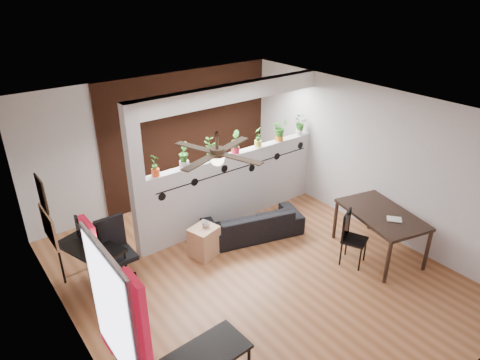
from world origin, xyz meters
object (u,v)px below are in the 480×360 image
at_px(potted_plant_2, 210,149).
at_px(potted_plant_1, 184,154).
at_px(cup, 206,224).
at_px(cube_shelf, 204,241).
at_px(sofa, 253,223).
at_px(potted_plant_5, 280,129).
at_px(potted_plant_4, 258,136).
at_px(coffee_table, 207,355).
at_px(folding_chair, 350,233).
at_px(office_chair, 117,257).
at_px(computer_desk, 91,250).
at_px(ceiling_fan, 217,155).
at_px(potted_plant_3, 235,141).
at_px(potted_plant_6, 299,125).
at_px(dining_table, 381,217).
at_px(potted_plant_0, 155,164).

bearing_deg(potted_plant_2, potted_plant_1, -180.00).
xyz_separation_m(potted_plant_1, cup, (-0.03, -0.65, -1.01)).
relative_size(potted_plant_1, cube_shelf, 0.85).
bearing_deg(sofa, potted_plant_5, -134.37).
height_order(potted_plant_4, sofa, potted_plant_4).
relative_size(cup, coffee_table, 0.13).
relative_size(potted_plant_4, coffee_table, 0.40).
xyz_separation_m(folding_chair, coffee_table, (-3.06, -0.53, -0.14)).
xyz_separation_m(sofa, office_chair, (-2.43, 0.18, 0.23)).
relative_size(cup, folding_chair, 0.14).
bearing_deg(potted_plant_5, potted_plant_1, 180.00).
bearing_deg(potted_plant_1, sofa, -35.08).
relative_size(potted_plant_2, computer_desk, 0.34).
height_order(ceiling_fan, potted_plant_5, ceiling_fan).
relative_size(potted_plant_3, potted_plant_6, 1.09).
bearing_deg(dining_table, cube_shelf, 143.95).
bearing_deg(dining_table, potted_plant_4, 106.18).
xyz_separation_m(potted_plant_3, office_chair, (-2.54, -0.48, -1.10)).
bearing_deg(coffee_table, dining_table, 6.03).
height_order(potted_plant_5, coffee_table, potted_plant_5).
distance_m(potted_plant_3, cube_shelf, 1.85).
relative_size(sofa, coffee_table, 1.73).
xyz_separation_m(potted_plant_0, folding_chair, (2.21, -2.21, -1.02)).
bearing_deg(ceiling_fan, folding_chair, -10.33).
bearing_deg(folding_chair, sofa, 115.72).
bearing_deg(cup, sofa, -0.87).
distance_m(potted_plant_5, computer_desk, 4.04).
relative_size(cube_shelf, dining_table, 0.33).
bearing_deg(potted_plant_3, computer_desk, -173.23).
relative_size(sofa, office_chair, 1.57).
bearing_deg(dining_table, potted_plant_5, 93.78).
distance_m(potted_plant_2, potted_plant_5, 1.58).
height_order(potted_plant_2, sofa, potted_plant_2).
xyz_separation_m(cube_shelf, dining_table, (2.34, -1.70, 0.43)).
xyz_separation_m(potted_plant_0, potted_plant_4, (2.11, 0.00, 0.00)).
distance_m(cup, coffee_table, 2.49).
xyz_separation_m(sofa, computer_desk, (-2.75, 0.32, 0.41)).
distance_m(cup, dining_table, 2.86).
bearing_deg(ceiling_fan, cup, 65.82).
xyz_separation_m(sofa, cube_shelf, (-1.02, 0.01, 0.02)).
bearing_deg(potted_plant_3, folding_chair, -74.00).
distance_m(potted_plant_4, sofa, 1.60).
xyz_separation_m(cup, computer_desk, (-1.78, 0.31, 0.09)).
distance_m(potted_plant_5, sofa, 1.89).
distance_m(potted_plant_5, folding_chair, 2.48).
bearing_deg(office_chair, potted_plant_2, 13.34).
distance_m(cup, folding_chair, 2.32).
xyz_separation_m(sofa, dining_table, (1.32, -1.69, 0.45)).
distance_m(potted_plant_3, dining_table, 2.79).
bearing_deg(coffee_table, office_chair, 92.96).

